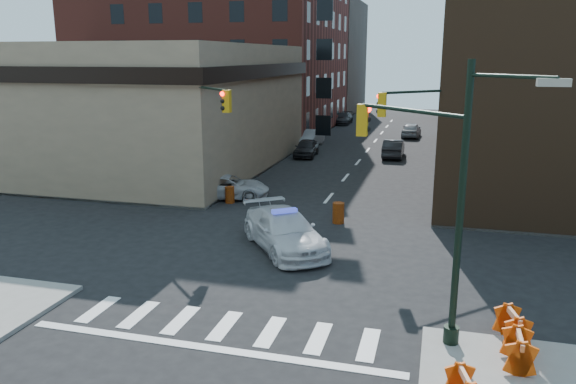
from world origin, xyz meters
The scene contains 28 objects.
ground centered at (0.00, 0.00, 0.00)m, with size 140.00×140.00×0.00m, color black.
sidewalk_nw centered at (-23.00, 32.75, 0.07)m, with size 34.00×54.50×0.15m, color gray.
bank_building centered at (-17.00, 16.50, 4.50)m, with size 22.00×22.00×9.00m, color #90795E.
apartment_block centered at (-18.50, 40.00, 12.00)m, with size 25.00×25.00×24.00m, color maroon.
commercial_row_ne centered at (13.00, 22.50, 7.00)m, with size 14.00×34.00×14.00m, color #452D1B.
filler_nw centered at (-16.00, 62.00, 8.00)m, with size 20.00×18.00×16.00m, color brown.
filler_ne centered at (14.00, 58.00, 6.00)m, with size 16.00×16.00×12.00m, color maroon.
signal_pole_se centered at (6.04, -5.52, 4.61)m, with size 5.40×5.27×8.00m.
signal_pole_nw centered at (-5.85, 5.34, 4.34)m, with size 3.58×3.67×8.00m.
signal_pole_ne centered at (5.84, 5.35, 4.34)m, with size 3.67×3.58×8.00m.
tree_ne_near centered at (7.50, 26.00, 3.49)m, with size 3.00×3.00×4.85m.
tree_ne_far centered at (7.50, 34.00, 3.49)m, with size 3.00×3.00×4.85m.
police_car centered at (-0.13, 0.62, 0.85)m, with size 2.37×5.82×1.69m, color silver.
pickup centered at (-5.80, 8.46, 0.69)m, with size 2.28×4.94×1.37m, color #B9B8BD.
parked_car_wnear centered at (-4.59, 23.48, 0.72)m, with size 1.70×4.22×1.44m, color black.
parked_car_wfar centered at (-5.50, 28.86, 0.76)m, with size 1.61×4.62×1.52m, color gray.
parked_car_wdeep centered at (-5.50, 46.99, 0.70)m, with size 1.97×4.84×1.41m, color black.
parked_car_enear centered at (2.50, 25.01, 0.74)m, with size 1.57×4.51×1.49m, color black.
parked_car_efar centered at (3.27, 37.50, 0.76)m, with size 1.78×4.44×1.51m, color gray.
pedestrian_a centered at (-8.70, 6.05, 0.99)m, with size 0.61×0.40×1.68m, color black.
pedestrian_b centered at (-11.77, 6.30, 0.96)m, with size 0.79×0.62×1.63m, color black.
pedestrian_c centered at (-10.89, 7.35, 1.12)m, with size 1.14×0.48×1.95m, color #1D212B.
barrel_road centered at (1.44, 5.14, 0.52)m, with size 0.59×0.59×1.05m, color #DD620A.
barrel_bank centered at (-5.28, 7.44, 0.47)m, with size 0.53×0.53×0.94m, color #F0350B.
barricade_se_a centered at (8.50, -5.70, 0.60)m, with size 1.20×0.60×0.90m, color orange, non-canonical shape.
barricade_se_b centered at (8.50, -7.18, 0.62)m, with size 1.24×0.62×0.93m, color #C14809, non-canonical shape.
barricade_nw_a centered at (-6.75, 7.07, 0.65)m, with size 1.32×0.66×0.99m, color orange, non-canonical shape.
barricade_nw_b centered at (-9.30, 7.12, 0.60)m, with size 1.20×0.60×0.90m, color #DF5C0A, non-canonical shape.
Camera 1 is at (6.12, -21.77, 8.23)m, focal length 35.00 mm.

